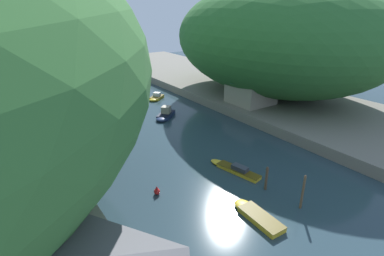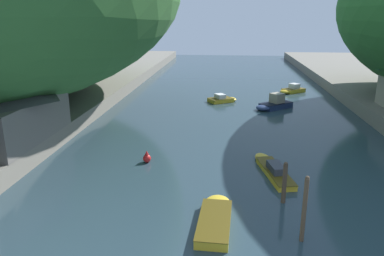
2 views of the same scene
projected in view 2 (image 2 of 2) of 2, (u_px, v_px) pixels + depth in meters
water_surface at (229, 123)px, 37.09m from camera, size 130.00×130.00×0.00m
boathouse_shed at (4, 112)px, 27.04m from camera, size 6.13×10.27×4.10m
boat_far_upstream at (215, 217)px, 19.31m from camera, size 1.77×5.16×0.49m
boat_white_cruiser at (272, 168)px, 25.35m from camera, size 2.44×6.33×0.86m
boat_open_rowboat at (273, 104)px, 42.51m from camera, size 4.76×4.38×1.70m
boat_yellow_tender at (223, 99)px, 45.95m from camera, size 3.94×3.38×0.99m
boat_red_skiff at (292, 90)px, 51.33m from camera, size 4.00×3.57×1.20m
mooring_post_nearest at (304, 209)px, 17.21m from camera, size 0.21×0.21×3.33m
mooring_post_second at (284, 182)px, 20.93m from camera, size 0.25×0.25×2.49m
channel_buoy_near at (147, 158)px, 27.01m from camera, size 0.59×0.59×0.88m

